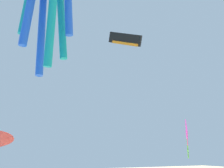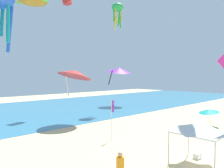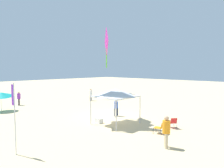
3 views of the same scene
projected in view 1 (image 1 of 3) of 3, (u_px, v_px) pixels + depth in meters
kite_parafoil_black at (125, 39)px, 29.53m from camera, size 3.96×2.50×2.63m
kite_diamond_magenta at (187, 134)px, 24.70m from camera, size 2.03×1.62×3.65m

